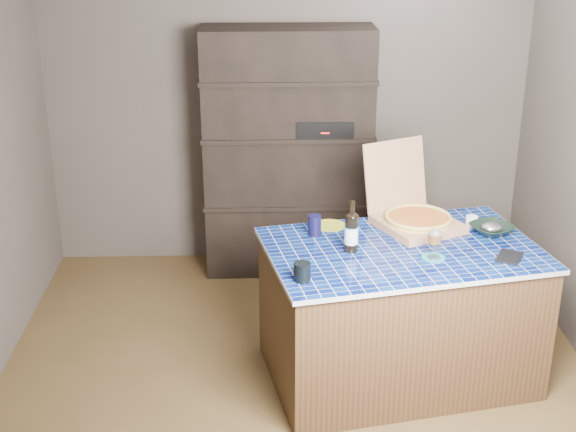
{
  "coord_description": "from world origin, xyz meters",
  "views": [
    {
      "loc": [
        -0.18,
        -3.98,
        2.65
      ],
      "look_at": [
        -0.05,
        0.0,
        1.03
      ],
      "focal_mm": 50.0,
      "sensor_mm": 36.0,
      "label": 1
    }
  ],
  "objects_px": {
    "kitchen_island": "(399,312)",
    "mead_bottle": "(351,231)",
    "bowl": "(492,229)",
    "pizza_box": "(415,216)",
    "dvd_case": "(509,257)",
    "wine_glass": "(435,237)"
  },
  "relations": [
    {
      "from": "kitchen_island",
      "to": "pizza_box",
      "type": "distance_m",
      "value": 0.57
    },
    {
      "from": "bowl",
      "to": "kitchen_island",
      "type": "bearing_deg",
      "value": -161.89
    },
    {
      "from": "kitchen_island",
      "to": "mead_bottle",
      "type": "bearing_deg",
      "value": 174.76
    },
    {
      "from": "wine_glass",
      "to": "bowl",
      "type": "distance_m",
      "value": 0.52
    },
    {
      "from": "mead_bottle",
      "to": "wine_glass",
      "type": "relative_size",
      "value": 1.71
    },
    {
      "from": "wine_glass",
      "to": "bowl",
      "type": "height_order",
      "value": "wine_glass"
    },
    {
      "from": "bowl",
      "to": "pizza_box",
      "type": "bearing_deg",
      "value": 163.72
    },
    {
      "from": "pizza_box",
      "to": "mead_bottle",
      "type": "bearing_deg",
      "value": -166.57
    },
    {
      "from": "kitchen_island",
      "to": "bowl",
      "type": "xyz_separation_m",
      "value": [
        0.54,
        0.18,
        0.44
      ]
    },
    {
      "from": "kitchen_island",
      "to": "mead_bottle",
      "type": "distance_m",
      "value": 0.6
    },
    {
      "from": "mead_bottle",
      "to": "dvd_case",
      "type": "bearing_deg",
      "value": -8.18
    },
    {
      "from": "pizza_box",
      "to": "mead_bottle",
      "type": "xyz_separation_m",
      "value": [
        -0.41,
        -0.33,
        0.05
      ]
    },
    {
      "from": "pizza_box",
      "to": "bowl",
      "type": "distance_m",
      "value": 0.44
    },
    {
      "from": "pizza_box",
      "to": "dvd_case",
      "type": "xyz_separation_m",
      "value": [
        0.43,
        -0.45,
        -0.06
      ]
    },
    {
      "from": "dvd_case",
      "to": "bowl",
      "type": "xyz_separation_m",
      "value": [
        -0.01,
        0.33,
        0.02
      ]
    },
    {
      "from": "wine_glass",
      "to": "kitchen_island",
      "type": "bearing_deg",
      "value": 134.98
    },
    {
      "from": "wine_glass",
      "to": "dvd_case",
      "type": "height_order",
      "value": "wine_glass"
    },
    {
      "from": "bowl",
      "to": "dvd_case",
      "type": "bearing_deg",
      "value": -88.37
    },
    {
      "from": "bowl",
      "to": "mead_bottle",
      "type": "bearing_deg",
      "value": -165.91
    },
    {
      "from": "mead_bottle",
      "to": "bowl",
      "type": "bearing_deg",
      "value": 14.09
    },
    {
      "from": "pizza_box",
      "to": "dvd_case",
      "type": "bearing_deg",
      "value": -71.87
    },
    {
      "from": "kitchen_island",
      "to": "pizza_box",
      "type": "bearing_deg",
      "value": 56.66
    }
  ]
}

